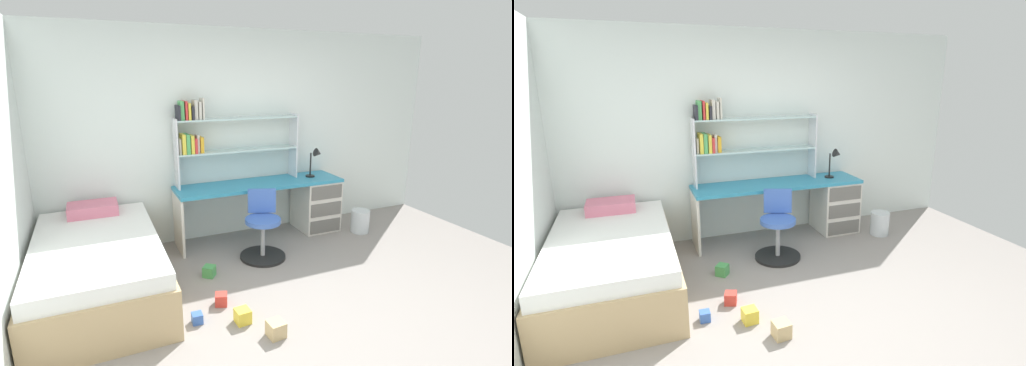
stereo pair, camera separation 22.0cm
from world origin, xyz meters
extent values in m
cube|color=gray|center=(0.00, 0.00, -0.01)|extent=(5.69, 5.41, 0.02)
cube|color=silver|center=(0.00, 2.23, 1.28)|extent=(5.69, 0.06, 2.55)
cube|color=teal|center=(0.18, 1.92, 0.70)|extent=(2.12, 0.54, 0.04)
cube|color=silver|center=(0.99, 1.92, 0.34)|extent=(0.50, 0.51, 0.68)
cube|color=silver|center=(-0.86, 1.92, 0.34)|extent=(0.03, 0.48, 0.68)
cube|color=#64625E|center=(0.99, 1.66, 0.11)|extent=(0.45, 0.01, 0.17)
cube|color=#64625E|center=(0.99, 1.66, 0.34)|extent=(0.45, 0.01, 0.17)
cube|color=#64625E|center=(0.99, 1.66, 0.57)|extent=(0.45, 0.01, 0.17)
cube|color=silver|center=(-0.82, 2.06, 1.13)|extent=(0.02, 0.22, 0.82)
cube|color=silver|center=(0.71, 2.06, 1.13)|extent=(0.02, 0.22, 0.82)
cube|color=silver|center=(-0.05, 2.06, 1.12)|extent=(1.51, 0.22, 0.02)
cube|color=silver|center=(-0.05, 2.06, 1.51)|extent=(1.51, 0.22, 0.02)
cube|color=beige|center=(-0.78, 2.06, 1.22)|extent=(0.02, 0.12, 0.18)
cube|color=yellow|center=(-0.74, 2.06, 1.25)|extent=(0.04, 0.18, 0.23)
cube|color=#4CA559|center=(-0.69, 2.06, 1.24)|extent=(0.04, 0.19, 0.23)
cube|color=yellow|center=(-0.64, 2.06, 1.24)|extent=(0.04, 0.18, 0.21)
cube|color=red|center=(-0.60, 2.06, 1.22)|extent=(0.03, 0.19, 0.18)
cube|color=beige|center=(-0.56, 2.06, 1.24)|extent=(0.03, 0.13, 0.21)
cube|color=gold|center=(-0.52, 2.06, 1.22)|extent=(0.04, 0.15, 0.18)
cube|color=#26262D|center=(-0.77, 2.06, 1.60)|extent=(0.03, 0.19, 0.16)
cube|color=#4CA559|center=(-0.74, 2.06, 1.63)|extent=(0.04, 0.15, 0.21)
cube|color=red|center=(-0.69, 2.06, 1.63)|extent=(0.02, 0.19, 0.21)
cube|color=yellow|center=(-0.66, 2.06, 1.61)|extent=(0.03, 0.19, 0.19)
cube|color=#26262D|center=(-0.62, 2.06, 1.60)|extent=(0.02, 0.20, 0.15)
cube|color=beige|center=(-0.58, 2.06, 1.63)|extent=(0.04, 0.15, 0.22)
cube|color=beige|center=(-0.53, 2.06, 1.62)|extent=(0.03, 0.15, 0.20)
cube|color=beige|center=(-0.49, 2.06, 1.64)|extent=(0.02, 0.16, 0.24)
cylinder|color=black|center=(0.90, 1.93, 0.73)|extent=(0.12, 0.12, 0.02)
cylinder|color=black|center=(0.90, 1.93, 0.89)|extent=(0.02, 0.02, 0.30)
cone|color=black|center=(0.98, 1.88, 1.04)|extent=(0.12, 0.11, 0.13)
cylinder|color=black|center=(-0.04, 1.35, 0.01)|extent=(0.52, 0.52, 0.03)
cylinder|color=#A5A8AD|center=(-0.04, 1.35, 0.21)|extent=(0.05, 0.05, 0.42)
cylinder|color=#3F66BF|center=(-0.04, 1.35, 0.45)|extent=(0.40, 0.40, 0.05)
cube|color=#3F66BF|center=(0.02, 1.52, 0.62)|extent=(0.31, 0.15, 0.28)
cube|color=tan|center=(-1.76, 1.22, 0.22)|extent=(1.13, 1.92, 0.44)
cube|color=white|center=(-1.76, 1.22, 0.51)|extent=(1.07, 1.86, 0.14)
cube|color=#D8728C|center=(-1.76, 1.93, 0.64)|extent=(0.50, 0.32, 0.12)
cylinder|color=silver|center=(1.46, 1.55, 0.15)|extent=(0.24, 0.24, 0.30)
cube|color=#3860B7|center=(-1.04, 0.45, 0.04)|extent=(0.09, 0.09, 0.09)
cube|color=#479E51|center=(-0.72, 1.17, 0.06)|extent=(0.16, 0.16, 0.11)
cube|color=gold|center=(-0.69, 0.31, 0.06)|extent=(0.13, 0.13, 0.12)
cube|color=tan|center=(-0.51, 0.04, 0.06)|extent=(0.14, 0.14, 0.13)
cube|color=red|center=(-0.77, 0.63, 0.05)|extent=(0.14, 0.14, 0.11)
camera|label=1|loc=(-1.71, -2.35, 2.00)|focal=27.36mm
camera|label=2|loc=(-1.50, -2.43, 2.00)|focal=27.36mm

